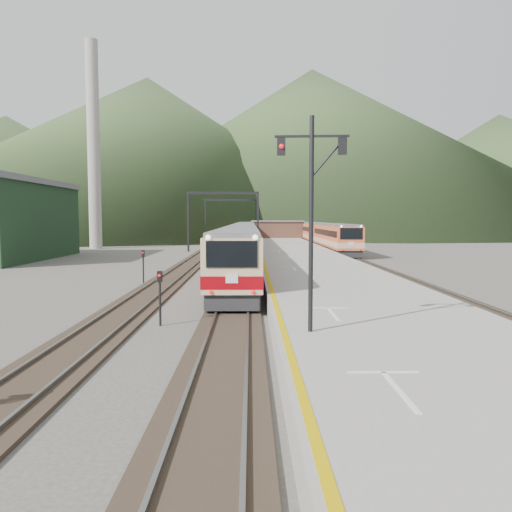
{
  "coord_description": "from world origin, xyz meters",
  "views": [
    {
      "loc": [
        0.85,
        -11.64,
        4.42
      ],
      "look_at": [
        1.19,
        20.49,
        2.0
      ],
      "focal_mm": 35.0,
      "sensor_mm": 36.0,
      "label": 1
    }
  ],
  "objects": [
    {
      "name": "hill_d",
      "position": [
        -120.0,
        240.0,
        27.5
      ],
      "size": [
        200.0,
        200.0,
        55.0
      ],
      "primitive_type": "cone",
      "color": "#2C431F",
      "rests_on": "ground"
    },
    {
      "name": "station_shed",
      "position": [
        5.6,
        78.0,
        2.57
      ],
      "size": [
        9.4,
        4.4,
        3.1
      ],
      "color": "#523326",
      "rests_on": "platform"
    },
    {
      "name": "main_train",
      "position": [
        0.0,
        49.12,
        1.95
      ],
      "size": [
        2.81,
        77.09,
        3.43
      ],
      "color": "tan",
      "rests_on": "track_main"
    },
    {
      "name": "track_main",
      "position": [
        0.0,
        40.0,
        0.07
      ],
      "size": [
        2.6,
        200.0,
        0.23
      ],
      "color": "black",
      "rests_on": "ground"
    },
    {
      "name": "hill_b",
      "position": [
        30.0,
        230.0,
        37.5
      ],
      "size": [
        220.0,
        220.0,
        75.0
      ],
      "primitive_type": "cone",
      "color": "#2C431F",
      "rests_on": "ground"
    },
    {
      "name": "smokestack",
      "position": [
        -22.0,
        62.0,
        15.0
      ],
      "size": [
        1.8,
        1.8,
        30.0
      ],
      "primitive_type": "cylinder",
      "color": "#9E998E",
      "rests_on": "ground"
    },
    {
      "name": "ground",
      "position": [
        0.0,
        0.0,
        0.0
      ],
      "size": [
        400.0,
        400.0,
        0.0
      ],
      "primitive_type": "plane",
      "color": "#47423D",
      "rests_on": "ground"
    },
    {
      "name": "short_signal_b",
      "position": [
        -2.63,
        28.22,
        1.46
      ],
      "size": [
        0.25,
        0.21,
        2.27
      ],
      "color": "black",
      "rests_on": "ground"
    },
    {
      "name": "track_far",
      "position": [
        -5.0,
        40.0,
        0.07
      ],
      "size": [
        2.6,
        200.0,
        0.23
      ],
      "color": "black",
      "rests_on": "ground"
    },
    {
      "name": "gantry_far",
      "position": [
        -2.85,
        80.0,
        5.59
      ],
      "size": [
        9.55,
        0.25,
        8.0
      ],
      "color": "black",
      "rests_on": "ground"
    },
    {
      "name": "hill_c",
      "position": [
        110.0,
        210.0,
        25.0
      ],
      "size": [
        160.0,
        160.0,
        50.0
      ],
      "primitive_type": "cone",
      "color": "#2C431F",
      "rests_on": "ground"
    },
    {
      "name": "platform",
      "position": [
        5.6,
        38.0,
        0.5
      ],
      "size": [
        8.0,
        100.0,
        1.0
      ],
      "primitive_type": "cube",
      "color": "gray",
      "rests_on": "ground"
    },
    {
      "name": "gantry_near",
      "position": [
        -2.85,
        55.0,
        5.59
      ],
      "size": [
        9.55,
        0.25,
        8.0
      ],
      "color": "black",
      "rests_on": "ground"
    },
    {
      "name": "second_train",
      "position": [
        11.5,
        70.84,
        2.0
      ],
      "size": [
        2.9,
        59.58,
        3.54
      ],
      "color": "#DA5D32",
      "rests_on": "track_second"
    },
    {
      "name": "signal_mast",
      "position": [
        2.65,
        3.25,
        4.95
      ],
      "size": [
        2.2,
        0.32,
        6.44
      ],
      "color": "black",
      "rests_on": "platform"
    },
    {
      "name": "hill_a",
      "position": [
        -40.0,
        190.0,
        30.0
      ],
      "size": [
        180.0,
        180.0,
        60.0
      ],
      "primitive_type": "cone",
      "color": "#2C431F",
      "rests_on": "ground"
    },
    {
      "name": "track_second",
      "position": [
        11.5,
        40.0,
        0.07
      ],
      "size": [
        2.6,
        200.0,
        0.23
      ],
      "color": "black",
      "rests_on": "ground"
    },
    {
      "name": "short_signal_c",
      "position": [
        -6.49,
        22.27,
        1.46
      ],
      "size": [
        0.25,
        0.2,
        2.27
      ],
      "color": "black",
      "rests_on": "ground"
    },
    {
      "name": "short_signal_a",
      "position": [
        -2.89,
        8.69,
        1.46
      ],
      "size": [
        0.26,
        0.22,
        2.27
      ],
      "color": "black",
      "rests_on": "ground"
    }
  ]
}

